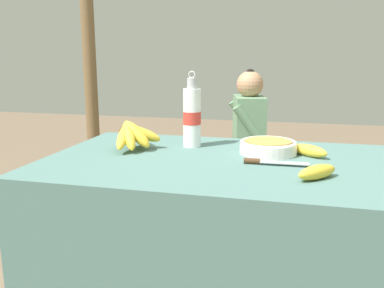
{
  "coord_description": "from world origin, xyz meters",
  "views": [
    {
      "loc": [
        0.15,
        -1.4,
        1.16
      ],
      "look_at": [
        -0.21,
        0.05,
        0.84
      ],
      "focal_mm": 38.0,
      "sensor_mm": 36.0,
      "label": 1
    }
  ],
  "objects_px": {
    "banana_bunch_ripe": "(134,134)",
    "seated_vendor": "(242,134)",
    "loose_banana_side": "(309,150)",
    "knife": "(267,162)",
    "wooden_bench": "(238,168)",
    "loose_banana_front": "(317,172)",
    "serving_bowl": "(268,146)",
    "water_bottle": "(192,116)",
    "banana_bunch_green": "(191,148)",
    "support_post_near": "(88,41)"
  },
  "relations": [
    {
      "from": "water_bottle",
      "to": "wooden_bench",
      "type": "bearing_deg",
      "value": 88.67
    },
    {
      "from": "banana_bunch_ripe",
      "to": "loose_banana_side",
      "type": "distance_m",
      "value": 0.68
    },
    {
      "from": "seated_vendor",
      "to": "banana_bunch_green",
      "type": "relative_size",
      "value": 4.57
    },
    {
      "from": "serving_bowl",
      "to": "knife",
      "type": "relative_size",
      "value": 0.98
    },
    {
      "from": "serving_bowl",
      "to": "banana_bunch_green",
      "type": "height_order",
      "value": "serving_bowl"
    },
    {
      "from": "loose_banana_front",
      "to": "knife",
      "type": "xyz_separation_m",
      "value": [
        -0.16,
        0.13,
        -0.01
      ]
    },
    {
      "from": "wooden_bench",
      "to": "banana_bunch_green",
      "type": "relative_size",
      "value": 6.1
    },
    {
      "from": "banana_bunch_ripe",
      "to": "seated_vendor",
      "type": "height_order",
      "value": "seated_vendor"
    },
    {
      "from": "loose_banana_side",
      "to": "seated_vendor",
      "type": "height_order",
      "value": "seated_vendor"
    },
    {
      "from": "banana_bunch_green",
      "to": "seated_vendor",
      "type": "bearing_deg",
      "value": -6.61
    },
    {
      "from": "banana_bunch_ripe",
      "to": "banana_bunch_green",
      "type": "xyz_separation_m",
      "value": [
        -0.12,
        1.41,
        -0.37
      ]
    },
    {
      "from": "serving_bowl",
      "to": "support_post_near",
      "type": "bearing_deg",
      "value": 134.13
    },
    {
      "from": "loose_banana_front",
      "to": "banana_bunch_green",
      "type": "xyz_separation_m",
      "value": [
        -0.81,
        1.66,
        -0.33
      ]
    },
    {
      "from": "loose_banana_front",
      "to": "support_post_near",
      "type": "distance_m",
      "value": 2.66
    },
    {
      "from": "serving_bowl",
      "to": "seated_vendor",
      "type": "bearing_deg",
      "value": 101.11
    },
    {
      "from": "wooden_bench",
      "to": "knife",
      "type": "bearing_deg",
      "value": -79.34
    },
    {
      "from": "wooden_bench",
      "to": "loose_banana_front",
      "type": "bearing_deg",
      "value": -74.97
    },
    {
      "from": "loose_banana_front",
      "to": "wooden_bench",
      "type": "bearing_deg",
      "value": 105.03
    },
    {
      "from": "banana_bunch_ripe",
      "to": "banana_bunch_green",
      "type": "distance_m",
      "value": 1.47
    },
    {
      "from": "loose_banana_front",
      "to": "banana_bunch_green",
      "type": "distance_m",
      "value": 1.87
    },
    {
      "from": "support_post_near",
      "to": "seated_vendor",
      "type": "bearing_deg",
      "value": -13.95
    },
    {
      "from": "loose_banana_side",
      "to": "banana_bunch_green",
      "type": "height_order",
      "value": "loose_banana_side"
    },
    {
      "from": "loose_banana_front",
      "to": "knife",
      "type": "relative_size",
      "value": 0.64
    },
    {
      "from": "serving_bowl",
      "to": "loose_banana_side",
      "type": "bearing_deg",
      "value": -3.95
    },
    {
      "from": "serving_bowl",
      "to": "loose_banana_front",
      "type": "relative_size",
      "value": 1.54
    },
    {
      "from": "knife",
      "to": "loose_banana_side",
      "type": "bearing_deg",
      "value": 46.11
    },
    {
      "from": "banana_bunch_ripe",
      "to": "serving_bowl",
      "type": "bearing_deg",
      "value": 6.22
    },
    {
      "from": "banana_bunch_ripe",
      "to": "loose_banana_front",
      "type": "xyz_separation_m",
      "value": [
        0.69,
        -0.24,
        -0.04
      ]
    },
    {
      "from": "water_bottle",
      "to": "loose_banana_front",
      "type": "distance_m",
      "value": 0.6
    },
    {
      "from": "banana_bunch_ripe",
      "to": "loose_banana_side",
      "type": "xyz_separation_m",
      "value": [
        0.67,
        0.05,
        -0.04
      ]
    },
    {
      "from": "knife",
      "to": "support_post_near",
      "type": "relative_size",
      "value": 0.09
    },
    {
      "from": "serving_bowl",
      "to": "loose_banana_front",
      "type": "bearing_deg",
      "value": -61.48
    },
    {
      "from": "loose_banana_front",
      "to": "loose_banana_side",
      "type": "bearing_deg",
      "value": 92.73
    },
    {
      "from": "support_post_near",
      "to": "water_bottle",
      "type": "bearing_deg",
      "value": -51.15
    },
    {
      "from": "banana_bunch_ripe",
      "to": "seated_vendor",
      "type": "xyz_separation_m",
      "value": [
        0.27,
        1.37,
        -0.24
      ]
    },
    {
      "from": "knife",
      "to": "support_post_near",
      "type": "height_order",
      "value": "support_post_near"
    },
    {
      "from": "loose_banana_side",
      "to": "wooden_bench",
      "type": "distance_m",
      "value": 1.51
    },
    {
      "from": "water_bottle",
      "to": "seated_vendor",
      "type": "bearing_deg",
      "value": 87.56
    },
    {
      "from": "banana_bunch_green",
      "to": "loose_banana_side",
      "type": "bearing_deg",
      "value": -59.92
    },
    {
      "from": "serving_bowl",
      "to": "water_bottle",
      "type": "bearing_deg",
      "value": 170.78
    },
    {
      "from": "serving_bowl",
      "to": "loose_banana_side",
      "type": "height_order",
      "value": "serving_bowl"
    },
    {
      "from": "water_bottle",
      "to": "support_post_near",
      "type": "bearing_deg",
      "value": 128.85
    },
    {
      "from": "banana_bunch_green",
      "to": "wooden_bench",
      "type": "bearing_deg",
      "value": -0.29
    },
    {
      "from": "loose_banana_front",
      "to": "water_bottle",
      "type": "bearing_deg",
      "value": 143.5
    },
    {
      "from": "wooden_bench",
      "to": "seated_vendor",
      "type": "distance_m",
      "value": 0.27
    },
    {
      "from": "loose_banana_side",
      "to": "knife",
      "type": "relative_size",
      "value": 0.67
    },
    {
      "from": "serving_bowl",
      "to": "seated_vendor",
      "type": "xyz_separation_m",
      "value": [
        -0.26,
        1.31,
        -0.21
      ]
    },
    {
      "from": "serving_bowl",
      "to": "support_post_near",
      "type": "relative_size",
      "value": 0.08
    },
    {
      "from": "wooden_bench",
      "to": "support_post_near",
      "type": "xyz_separation_m",
      "value": [
        -1.31,
        0.29,
        0.93
      ]
    },
    {
      "from": "wooden_bench",
      "to": "seated_vendor",
      "type": "xyz_separation_m",
      "value": [
        0.02,
        -0.04,
        0.27
      ]
    }
  ]
}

